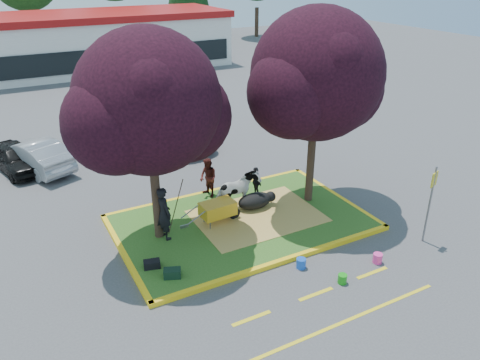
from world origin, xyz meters
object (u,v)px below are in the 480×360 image
car_black (16,158)px  car_silver (35,155)px  cow (237,192)px  sign_post (431,196)px  handler (164,213)px  bucket_green (342,279)px  calf (255,201)px  bucket_blue (301,263)px  wheelbarrow (218,209)px  bucket_pink (378,258)px

car_black → car_silver: bearing=-36.6°
cow → sign_post: 6.27m
handler → sign_post: 8.26m
bucket_green → car_silver: size_ratio=0.07×
calf → bucket_blue: calf is taller
calf → bucket_green: (0.11, -4.71, -0.29)m
bucket_green → cow: bearing=98.6°
cow → car_black: bearing=28.6°
calf → car_black: (-7.14, 7.91, 0.17)m
handler → car_black: (-3.65, 8.27, -0.43)m
calf → sign_post: sign_post is taller
handler → car_silver: size_ratio=0.43×
cow → wheelbarrow: bearing=105.3°
bucket_pink → bucket_blue: bucket_blue is taller
bucket_pink → car_black: size_ratio=0.09×
bucket_green → bucket_pink: bearing=9.8°
sign_post → handler: bearing=134.2°
wheelbarrow → car_silver: (-4.77, 7.95, -0.01)m
cow → bucket_pink: cow is taller
bucket_green → car_silver: car_silver is taller
sign_post → bucket_blue: sign_post is taller
wheelbarrow → sign_post: (5.40, -3.89, 0.92)m
bucket_green → bucket_blue: bearing=118.0°
cow → car_silver: bearing=26.2°
car_black → handler: bearing=-81.2°
handler → car_black: handler is taller
wheelbarrow → car_black: size_ratio=0.58×
cow → bucket_green: size_ratio=6.08×
handler → bucket_pink: size_ratio=5.84×
bucket_pink → car_black: car_black is taller
handler → car_silver: bearing=8.1°
calf → sign_post: 5.81m
sign_post → car_black: (-10.93, 12.14, -1.00)m
car_black → bucket_blue: bearing=-75.0°
cow → bucket_blue: size_ratio=5.45×
calf → car_silver: car_silver is taller
cow → wheelbarrow: cow is taller
cow → car_silver: (-5.75, 7.45, -0.18)m
cow → wheelbarrow: size_ratio=0.81×
cow → wheelbarrow: (-0.98, -0.49, -0.17)m
car_black → car_silver: car_silver is taller
bucket_green → car_black: size_ratio=0.08×
calf → bucket_pink: size_ratio=4.27×
bucket_blue → bucket_green: bearing=-62.0°
wheelbarrow → bucket_pink: bearing=-55.0°
bucket_green → bucket_pink: 1.57m
cow → calf: bearing=-115.2°
handler → wheelbarrow: bearing=-101.3°
sign_post → car_black: bearing=114.2°
cow → calf: 0.77m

